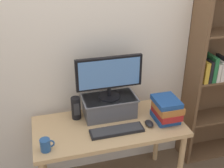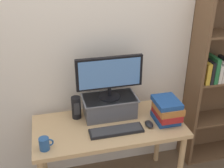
# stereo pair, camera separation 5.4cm
# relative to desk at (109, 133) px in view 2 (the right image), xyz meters

# --- Properties ---
(back_wall) EXTENTS (7.00, 0.08, 2.60)m
(back_wall) POSITION_rel_desk_xyz_m (0.00, 0.40, 0.67)
(back_wall) COLOR beige
(back_wall) RESTS_ON ground_plane
(desk) EXTENTS (1.25, 0.60, 0.72)m
(desk) POSITION_rel_desk_xyz_m (0.00, 0.00, 0.00)
(desk) COLOR tan
(desk) RESTS_ON ground_plane
(riser_box) EXTENTS (0.47, 0.26, 0.18)m
(riser_box) POSITION_rel_desk_xyz_m (0.04, 0.15, 0.19)
(riser_box) COLOR #515156
(riser_box) RESTS_ON desk
(computer_monitor) EXTENTS (0.56, 0.18, 0.37)m
(computer_monitor) POSITION_rel_desk_xyz_m (0.04, 0.15, 0.48)
(computer_monitor) COLOR black
(computer_monitor) RESTS_ON riser_box
(keyboard) EXTENTS (0.44, 0.12, 0.02)m
(keyboard) POSITION_rel_desk_xyz_m (0.04, -0.11, 0.10)
(keyboard) COLOR black
(keyboard) RESTS_ON desk
(computer_mouse) EXTENTS (0.06, 0.10, 0.04)m
(computer_mouse) POSITION_rel_desk_xyz_m (0.32, -0.10, 0.11)
(computer_mouse) COLOR black
(computer_mouse) RESTS_ON desk
(book_stack) EXTENTS (0.21, 0.26, 0.20)m
(book_stack) POSITION_rel_desk_xyz_m (0.49, -0.06, 0.19)
(book_stack) COLOR navy
(book_stack) RESTS_ON desk
(coffee_mug) EXTENTS (0.11, 0.08, 0.10)m
(coffee_mug) POSITION_rel_desk_xyz_m (-0.53, -0.19, 0.14)
(coffee_mug) COLOR #234C84
(coffee_mug) RESTS_ON desk
(desk_speaker) EXTENTS (0.08, 0.08, 0.20)m
(desk_speaker) POSITION_rel_desk_xyz_m (-0.24, 0.17, 0.19)
(desk_speaker) COLOR black
(desk_speaker) RESTS_ON desk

